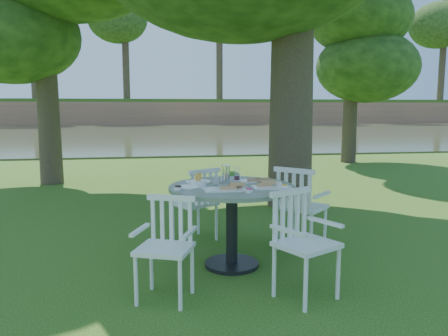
{
  "coord_description": "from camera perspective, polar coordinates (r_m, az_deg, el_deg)",
  "views": [
    {
      "loc": [
        -0.93,
        -5.39,
        1.63
      ],
      "look_at": [
        0.0,
        0.2,
        0.85
      ],
      "focal_mm": 35.0,
      "sensor_mm": 36.0,
      "label": 1
    }
  ],
  "objects": [
    {
      "name": "ground",
      "position": [
        5.7,
        0.33,
        -8.77
      ],
      "size": [
        140.0,
        140.0,
        0.0
      ],
      "primitive_type": "plane",
      "color": "#1F430E",
      "rests_on": "ground"
    },
    {
      "name": "table",
      "position": [
        4.47,
        1.02,
        -4.65
      ],
      "size": [
        1.28,
        1.28,
        0.85
      ],
      "color": "black",
      "rests_on": "ground"
    },
    {
      "name": "chair_ne",
      "position": [
        5.03,
        9.64,
        -4.44
      ],
      "size": [
        0.67,
        0.67,
        0.97
      ],
      "rotation": [
        0.0,
        0.0,
        -3.93
      ],
      "color": "white",
      "rests_on": "ground"
    },
    {
      "name": "chair_nw",
      "position": [
        5.31,
        -3.28,
        -4.09
      ],
      "size": [
        0.62,
        0.61,
        0.91
      ],
      "rotation": [
        0.0,
        0.0,
        -2.58
      ],
      "color": "white",
      "rests_on": "ground"
    },
    {
      "name": "chair_sw",
      "position": [
        3.84,
        -7.35,
        -9.16
      ],
      "size": [
        0.56,
        0.54,
        0.87
      ],
      "rotation": [
        0.0,
        0.0,
        -0.38
      ],
      "color": "white",
      "rests_on": "ground"
    },
    {
      "name": "chair_se",
      "position": [
        3.88,
        9.75,
        -8.57
      ],
      "size": [
        0.61,
        0.6,
        0.92
      ],
      "rotation": [
        0.0,
        0.0,
        0.48
      ],
      "color": "white",
      "rests_on": "ground"
    },
    {
      "name": "tableware",
      "position": [
        4.48,
        0.33,
        -1.76
      ],
      "size": [
        1.15,
        0.82,
        0.19
      ],
      "color": "white",
      "rests_on": "table"
    },
    {
      "name": "river",
      "position": [
        28.45,
        -7.56,
        4.49
      ],
      "size": [
        100.0,
        28.0,
        0.12
      ],
      "primitive_type": "cube",
      "color": "#373C24",
      "rests_on": "ground"
    },
    {
      "name": "far_bank",
      "position": [
        46.86,
        -8.15,
        14.65
      ],
      "size": [
        100.0,
        18.0,
        15.2
      ],
      "color": "#945F45",
      "rests_on": "ground"
    }
  ]
}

